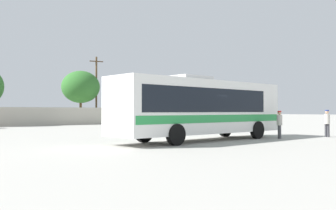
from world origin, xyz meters
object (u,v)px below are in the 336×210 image
Objects in this scene: coach_bus_white_green at (200,107)px; utility_pole_near at (96,89)px; roadside_tree_midright at (81,87)px; attendant_by_bus_door at (279,123)px; roadside_tree_right at (124,95)px; passenger_waiting_on_apron at (327,122)px.

utility_pole_near is at bearing 74.25° from coach_bus_white_green.
roadside_tree_midright reaches higher than coach_bus_white_green.
attendant_by_bus_door is 0.24× the size of roadside_tree_midright.
coach_bus_white_green is 1.70× the size of roadside_tree_midright.
roadside_tree_right is at bearing 26.02° from utility_pole_near.
roadside_tree_midright is at bearing 87.14° from attendant_by_bus_door.
coach_bus_white_green reaches higher than passenger_waiting_on_apron.
roadside_tree_right is (14.10, 32.29, 2.10)m from coach_bus_white_green.
passenger_waiting_on_apron is at bearing -86.40° from roadside_tree_midright.
utility_pole_near is 1.46× the size of roadside_tree_right.
roadside_tree_midright is at bearing -163.68° from roadside_tree_right.
utility_pole_near reaches higher than passenger_waiting_on_apron.
roadside_tree_midright reaches higher than roadside_tree_right.
passenger_waiting_on_apron is (3.64, -0.92, 0.03)m from attendant_by_bus_door.
coach_bus_white_green reaches higher than attendant_by_bus_door.
utility_pole_near is at bearing -16.31° from roadside_tree_midright.
attendant_by_bus_door is 32.02m from roadside_tree_midright.
roadside_tree_right is at bearing 80.78° from passenger_waiting_on_apron.
passenger_waiting_on_apron is 0.29× the size of roadside_tree_right.
roadside_tree_midright is (6.38, 30.03, 2.86)m from coach_bus_white_green.
utility_pole_near reaches higher than coach_bus_white_green.
attendant_by_bus_door is 0.28× the size of roadside_tree_right.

